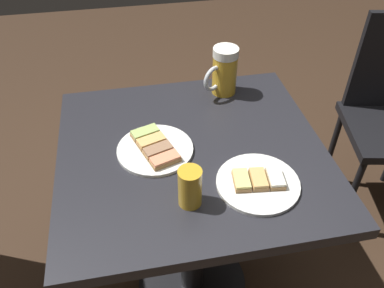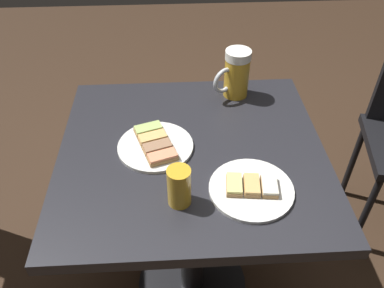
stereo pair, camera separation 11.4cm
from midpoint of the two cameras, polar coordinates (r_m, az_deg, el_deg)
name	(u,v)px [view 2 (the right image)]	position (r m, az deg, el deg)	size (l,w,h in m)	color
ground_plane	(192,283)	(1.74, 1.98, -19.53)	(6.00, 6.00, 0.00)	#382619
cafe_table	(192,187)	(1.26, 2.59, -6.34)	(0.77, 0.73, 0.75)	black
plate_near	(155,145)	(1.15, -2.51, -0.26)	(0.22, 0.22, 0.03)	white
plate_far	(251,188)	(1.05, 11.69, -6.43)	(0.22, 0.22, 0.03)	white
beer_mug	(236,74)	(1.34, 8.79, 9.90)	(0.13, 0.10, 0.17)	gold
beer_glass_small	(179,187)	(0.97, 1.50, -6.33)	(0.06, 0.06, 0.11)	gold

